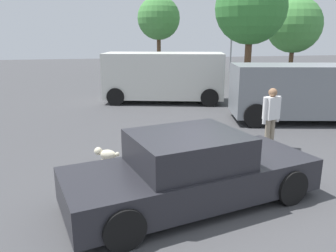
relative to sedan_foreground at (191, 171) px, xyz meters
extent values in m
plane|color=#424244|center=(0.24, -0.19, -0.60)|extent=(80.00, 80.00, 0.00)
cube|color=#232328|center=(0.03, 0.01, -0.14)|extent=(4.78, 2.68, 0.58)
cube|color=#232328|center=(-0.07, -0.02, 0.43)|extent=(2.20, 1.96, 0.56)
cube|color=slate|center=(0.80, 0.18, 0.43)|extent=(0.38, 1.44, 0.47)
cube|color=slate|center=(-0.95, -0.21, 0.43)|extent=(0.38, 1.44, 0.47)
cylinder|color=black|center=(1.36, 1.14, -0.28)|extent=(0.67, 0.36, 0.64)
cylinder|color=black|center=(1.72, -0.44, -0.28)|extent=(0.67, 0.36, 0.64)
cylinder|color=black|center=(-1.67, 0.45, -0.28)|extent=(0.67, 0.36, 0.64)
cylinder|color=black|center=(-1.31, -1.13, -0.28)|extent=(0.67, 0.36, 0.64)
ellipsoid|color=beige|center=(-1.37, 2.22, -0.37)|extent=(0.46, 0.40, 0.24)
sphere|color=beige|center=(-1.59, 2.34, -0.30)|extent=(0.19, 0.19, 0.19)
sphere|color=beige|center=(-1.65, 2.38, -0.31)|extent=(0.08, 0.08, 0.08)
cylinder|color=beige|center=(-1.51, 2.23, -0.53)|extent=(0.06, 0.06, 0.13)
cylinder|color=beige|center=(-1.45, 2.34, -0.53)|extent=(0.06, 0.06, 0.13)
cylinder|color=beige|center=(-1.29, 2.10, -0.53)|extent=(0.06, 0.06, 0.13)
cylinder|color=beige|center=(-1.22, 2.22, -0.53)|extent=(0.06, 0.06, 0.13)
sphere|color=beige|center=(-1.16, 2.11, -0.33)|extent=(0.11, 0.11, 0.11)
cube|color=silver|center=(1.49, 9.48, 0.61)|extent=(5.58, 3.38, 1.96)
cube|color=slate|center=(3.96, 8.78, 1.04)|extent=(0.52, 1.68, 0.79)
cylinder|color=black|center=(3.69, 9.86, -0.22)|extent=(0.80, 0.45, 0.76)
cylinder|color=black|center=(3.16, 8.00, -0.22)|extent=(0.80, 0.45, 0.76)
cylinder|color=black|center=(-0.18, 10.96, -0.22)|extent=(0.80, 0.45, 0.76)
cylinder|color=black|center=(-0.71, 9.09, -0.22)|extent=(0.80, 0.45, 0.76)
cube|color=gray|center=(5.40, 4.94, 0.51)|extent=(4.99, 2.94, 1.73)
cylinder|color=black|center=(3.92, 6.22, -0.20)|extent=(0.84, 0.43, 0.80)
cylinder|color=black|center=(3.50, 4.46, -0.20)|extent=(0.84, 0.43, 0.80)
cylinder|color=gray|center=(2.94, 2.41, -0.18)|extent=(0.13, 0.13, 0.83)
cylinder|color=gray|center=(2.78, 2.36, -0.18)|extent=(0.13, 0.13, 0.83)
cube|color=white|center=(2.86, 2.38, 0.52)|extent=(0.45, 0.35, 0.59)
cylinder|color=white|center=(3.09, 2.45, 0.47)|extent=(0.09, 0.09, 0.69)
cylinder|color=white|center=(2.63, 2.31, 0.47)|extent=(0.09, 0.09, 0.69)
sphere|color=#936B4C|center=(2.86, 2.38, 0.93)|extent=(0.22, 0.22, 0.22)
cylinder|color=gray|center=(9.65, 21.35, 2.36)|extent=(0.14, 0.14, 5.91)
cylinder|color=brown|center=(3.66, 21.73, 0.89)|extent=(0.32, 0.32, 2.97)
sphere|color=#478C42|center=(3.66, 21.73, 3.63)|extent=(3.33, 3.33, 3.33)
cylinder|color=brown|center=(14.34, 19.84, 0.44)|extent=(0.36, 0.36, 2.08)
sphere|color=#478C42|center=(14.34, 19.84, 3.12)|extent=(4.38, 4.38, 4.38)
cylinder|color=brown|center=(8.08, 14.81, 0.85)|extent=(0.43, 0.43, 2.89)
sphere|color=#387F38|center=(8.08, 14.81, 3.95)|extent=(4.40, 4.40, 4.40)
camera|label=1|loc=(-1.61, -5.34, 2.34)|focal=35.96mm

